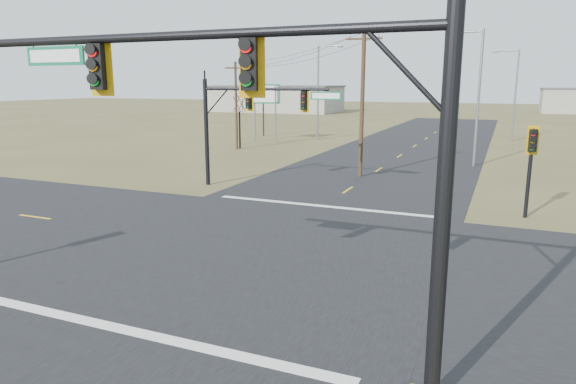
% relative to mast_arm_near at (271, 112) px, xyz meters
% --- Properties ---
extents(ground, '(320.00, 320.00, 0.00)m').
position_rel_mast_arm_near_xyz_m(ground, '(-3.98, 7.50, -5.72)').
color(ground, brown).
rests_on(ground, ground).
extents(road_ew, '(160.00, 14.00, 0.02)m').
position_rel_mast_arm_near_xyz_m(road_ew, '(-3.98, 7.50, -5.71)').
color(road_ew, black).
rests_on(road_ew, ground).
extents(road_ns, '(14.00, 160.00, 0.02)m').
position_rel_mast_arm_near_xyz_m(road_ns, '(-3.98, 7.50, -5.70)').
color(road_ns, black).
rests_on(road_ns, ground).
extents(stop_bar_near, '(12.00, 0.40, 0.01)m').
position_rel_mast_arm_near_xyz_m(stop_bar_near, '(-3.98, 0.00, -5.69)').
color(stop_bar_near, silver).
rests_on(stop_bar_near, road_ns).
extents(stop_bar_far, '(12.00, 0.40, 0.01)m').
position_rel_mast_arm_near_xyz_m(stop_bar_far, '(-3.98, 15.00, -5.69)').
color(stop_bar_far, silver).
rests_on(stop_bar_far, road_ns).
extents(mast_arm_near, '(11.45, 0.53, 7.90)m').
position_rel_mast_arm_near_xyz_m(mast_arm_near, '(0.00, 0.00, 0.00)').
color(mast_arm_near, black).
rests_on(mast_arm_near, ground).
extents(mast_arm_far, '(8.83, 0.52, 6.57)m').
position_rel_mast_arm_near_xyz_m(mast_arm_far, '(-9.56, 17.78, -0.95)').
color(mast_arm_far, black).
rests_on(mast_arm_far, ground).
extents(pedestal_signal_ne, '(0.66, 0.57, 4.41)m').
position_rel_mast_arm_near_xyz_m(pedestal_signal_ne, '(5.65, 16.56, -2.49)').
color(pedestal_signal_ne, black).
rests_on(pedestal_signal_ne, ground).
extents(utility_pole_near, '(2.38, 0.28, 9.74)m').
position_rel_mast_arm_near_xyz_m(utility_pole_near, '(-4.51, 24.22, -0.67)').
color(utility_pole_near, '#46341E').
rests_on(utility_pole_near, ground).
extents(utility_pole_far, '(1.94, 0.82, 8.30)m').
position_rel_mast_arm_near_xyz_m(utility_pole_far, '(-19.58, 34.30, -1.36)').
color(utility_pole_far, '#46341E').
rests_on(utility_pole_far, ground).
extents(highway_sign, '(3.19, 1.05, 6.20)m').
position_rel_mast_arm_near_xyz_m(highway_sign, '(-19.81, 41.20, -1.34)').
color(highway_sign, gray).
rests_on(highway_sign, ground).
extents(streetlight_a, '(2.85, 0.29, 10.23)m').
position_rel_mast_arm_near_xyz_m(streetlight_a, '(2.16, 32.02, 0.03)').
color(streetlight_a, gray).
rests_on(streetlight_a, ground).
extents(streetlight_b, '(2.77, 0.42, 9.90)m').
position_rel_mast_arm_near_xyz_m(streetlight_b, '(4.89, 52.34, -0.16)').
color(streetlight_b, gray).
rests_on(streetlight_b, ground).
extents(streetlight_c, '(2.93, 0.42, 10.47)m').
position_rel_mast_arm_near_xyz_m(streetlight_c, '(-15.03, 45.45, 0.16)').
color(streetlight_c, gray).
rests_on(streetlight_c, ground).
extents(bare_tree_a, '(2.97, 2.97, 5.68)m').
position_rel_mast_arm_near_xyz_m(bare_tree_a, '(-19.48, 34.73, -1.22)').
color(bare_tree_a, black).
rests_on(bare_tree_a, ground).
extents(bare_tree_b, '(2.54, 2.54, 6.43)m').
position_rel_mast_arm_near_xyz_m(bare_tree_b, '(-22.84, 47.06, -0.57)').
color(bare_tree_b, black).
rests_on(bare_tree_b, ground).
extents(warehouse_left, '(28.00, 14.00, 5.50)m').
position_rel_mast_arm_near_xyz_m(warehouse_left, '(-43.98, 97.50, -2.97)').
color(warehouse_left, '#A19D8F').
rests_on(warehouse_left, ground).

